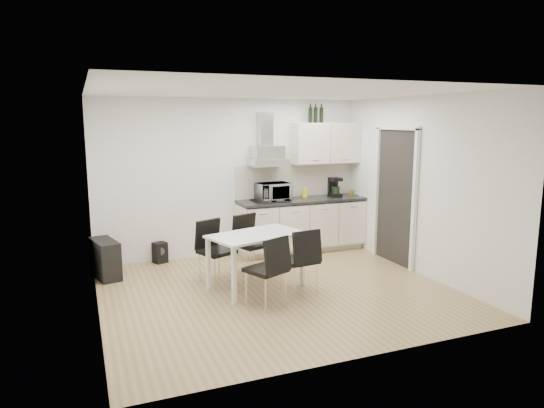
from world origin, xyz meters
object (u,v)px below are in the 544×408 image
Objects in this scene: guitar_amp at (105,259)px; chair_far_left at (217,252)px; kitchenette at (303,203)px; floor_speaker at (160,253)px; chair_near_right at (299,261)px; chair_near_left at (266,271)px; chair_far_right at (252,245)px; dining_table at (256,241)px.

chair_far_left is at bearing -43.87° from guitar_amp.
floor_speaker is at bearing 176.11° from kitchenette.
chair_near_right is 2.56m from floor_speaker.
chair_far_left is at bearing -85.47° from floor_speaker.
kitchenette is at bearing -172.30° from chair_far_left.
chair_near_right is 1.24× the size of guitar_amp.
chair_near_left is at bearing -60.11° from guitar_amp.
dining_table is at bearing 56.46° from chair_far_right.
chair_near_right is at bearing -48.76° from guitar_amp.
kitchenette is at bearing 30.20° from dining_table.
dining_table is at bearing 56.69° from chair_near_left.
guitar_amp is (-2.32, 1.62, -0.16)m from chair_near_right.
chair_far_right is (0.14, 0.56, -0.21)m from dining_table.
chair_near_right is 2.66× the size of floor_speaker.
chair_far_left is 2.66× the size of floor_speaker.
kitchenette reaches higher than chair_far_left.
chair_far_right is 1.01m from chair_near_right.
dining_table is 0.62m from chair_far_left.
floor_speaker is at bearing 105.13° from dining_table.
kitchenette is 2.19m from chair_far_left.
chair_far_left is 1.43m from floor_speaker.
floor_speaker is at bearing 88.21° from chair_near_left.
guitar_amp is at bearing 110.02° from chair_near_left.
guitar_amp is at bearing -175.08° from kitchenette.
chair_far_right is at bearing 59.27° from dining_table.
chair_near_left is at bearing -163.92° from chair_near_right.
chair_near_left is 2.66× the size of floor_speaker.
chair_far_left is 1.00× the size of chair_far_right.
dining_table is 1.57× the size of chair_near_left.
dining_table is 1.57× the size of chair_near_right.
chair_far_right is at bearing -63.47° from floor_speaker.
kitchenette reaches higher than chair_far_right.
chair_near_left is 2.49m from floor_speaker.
guitar_amp is (-1.88, 1.21, -0.38)m from dining_table.
dining_table is 0.61m from chair_far_right.
kitchenette is at bearing -162.86° from chair_far_right.
chair_far_right is at bearing 100.93° from chair_near_right.
chair_far_left reaches higher than dining_table.
chair_far_right is 1.24× the size of guitar_amp.
kitchenette is 2.06m from dining_table.
kitchenette is at bearing -24.06° from floor_speaker.
chair_near_right is at bearing -59.43° from dining_table.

